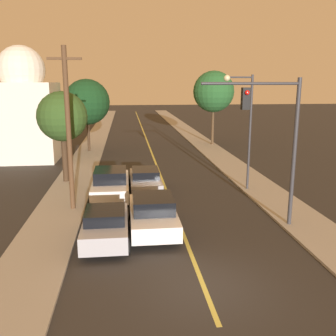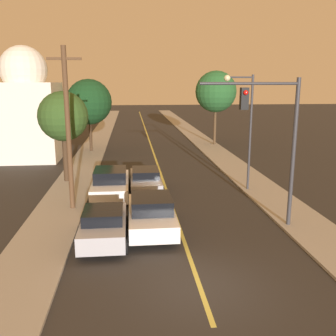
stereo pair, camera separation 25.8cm
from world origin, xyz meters
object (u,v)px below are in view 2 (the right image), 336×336
(car_near_lane_front, at_px, (151,213))
(utility_pole_left, at_px, (68,127))
(car_near_lane_second, at_px, (146,180))
(streetlamp_right, at_px, (244,117))
(tree_right_near, at_px, (216,92))
(car_outer_lane_front, at_px, (104,225))
(tree_left_far, at_px, (63,117))
(traffic_signal_mast, at_px, (274,129))
(car_outer_lane_second, at_px, (111,183))
(tree_left_near, at_px, (89,102))
(domed_building_left, at_px, (27,109))

(car_near_lane_front, xyz_separation_m, utility_pole_left, (-3.84, 3.17, 3.42))
(car_near_lane_second, relative_size, streetlamp_right, 0.66)
(streetlamp_right, bearing_deg, tree_right_near, 82.74)
(utility_pole_left, bearing_deg, car_outer_lane_front, -65.75)
(car_near_lane_front, xyz_separation_m, streetlamp_right, (5.69, 5.67, 3.61))
(tree_left_far, xyz_separation_m, tree_right_near, (12.80, 13.57, 1.20))
(car_near_lane_front, bearing_deg, tree_left_far, 119.86)
(car_outer_lane_front, distance_m, traffic_signal_mast, 8.15)
(car_near_lane_second, relative_size, car_outer_lane_second, 0.94)
(car_near_lane_second, xyz_separation_m, tree_left_near, (-4.51, 13.61, 3.88))
(car_near_lane_front, bearing_deg, car_outer_lane_second, 112.04)
(car_outer_lane_second, relative_size, utility_pole_left, 0.59)
(tree_left_near, bearing_deg, traffic_signal_mast, -63.77)
(car_outer_lane_front, height_order, tree_right_near, tree_right_near)
(car_near_lane_second, xyz_separation_m, car_outer_lane_second, (-1.98, -1.17, 0.13))
(car_outer_lane_front, xyz_separation_m, tree_left_near, (-2.53, 20.63, 3.88))
(car_outer_lane_front, height_order, traffic_signal_mast, traffic_signal_mast)
(car_near_lane_front, relative_size, tree_left_near, 0.70)
(utility_pole_left, bearing_deg, domed_building_left, 111.82)
(traffic_signal_mast, relative_size, tree_left_far, 1.12)
(utility_pole_left, height_order, tree_right_near, utility_pole_left)
(streetlamp_right, distance_m, tree_left_far, 11.11)
(car_near_lane_front, height_order, tree_right_near, tree_right_near)
(car_outer_lane_second, bearing_deg, streetlamp_right, 5.86)
(streetlamp_right, bearing_deg, car_near_lane_second, 176.14)
(car_near_lane_second, xyz_separation_m, traffic_signal_mast, (5.24, -6.18, 3.68))
(streetlamp_right, relative_size, utility_pole_left, 0.84)
(streetlamp_right, distance_m, tree_left_near, 17.33)
(traffic_signal_mast, height_order, domed_building_left, domed_building_left)
(car_outer_lane_front, relative_size, tree_left_far, 0.69)
(car_outer_lane_front, bearing_deg, car_outer_lane_second, 90.00)
(car_outer_lane_second, distance_m, utility_pole_left, 4.21)
(tree_left_far, bearing_deg, car_outer_lane_second, -51.66)
(car_near_lane_front, height_order, utility_pole_left, utility_pole_left)
(tree_left_far, xyz_separation_m, domed_building_left, (-4.31, 8.12, -0.07))
(tree_left_near, bearing_deg, car_near_lane_second, -71.66)
(streetlamp_right, bearing_deg, car_outer_lane_second, -174.14)
(streetlamp_right, bearing_deg, utility_pole_left, -165.26)
(car_outer_lane_second, bearing_deg, tree_left_near, 99.73)
(tree_right_near, height_order, domed_building_left, domed_building_left)
(car_outer_lane_front, xyz_separation_m, car_outer_lane_second, (-0.00, 5.85, 0.14))
(utility_pole_left, relative_size, domed_building_left, 0.85)
(car_near_lane_front, relative_size, utility_pole_left, 0.58)
(car_near_lane_front, xyz_separation_m, traffic_signal_mast, (5.24, -0.12, 3.61))
(tree_right_near, bearing_deg, tree_left_far, -133.33)
(traffic_signal_mast, bearing_deg, tree_left_far, 139.24)
(tree_right_near, bearing_deg, car_outer_lane_front, -112.84)
(car_near_lane_front, height_order, traffic_signal_mast, traffic_signal_mast)
(tree_right_near, bearing_deg, car_near_lane_second, -115.72)
(tree_left_near, bearing_deg, tree_left_far, -92.52)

